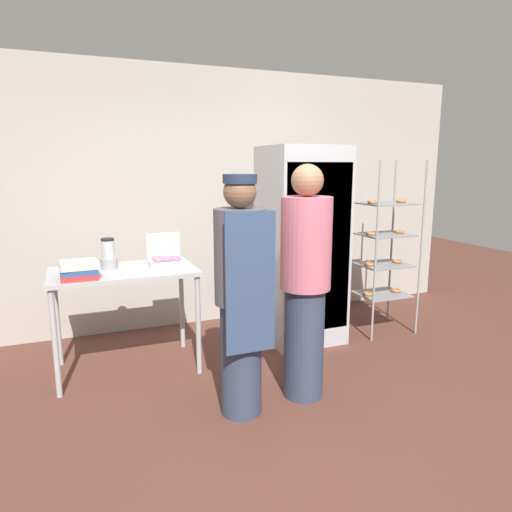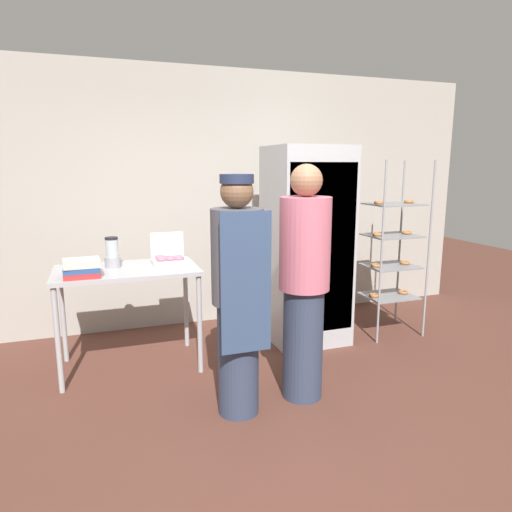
{
  "view_description": "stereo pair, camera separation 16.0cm",
  "coord_description": "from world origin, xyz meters",
  "views": [
    {
      "loc": [
        -1.37,
        -2.56,
        1.76
      ],
      "look_at": [
        -0.07,
        0.68,
        1.07
      ],
      "focal_mm": 32.0,
      "sensor_mm": 36.0,
      "label": 1
    },
    {
      "loc": [
        -1.22,
        -2.61,
        1.76
      ],
      "look_at": [
        -0.07,
        0.68,
        1.07
      ],
      "focal_mm": 32.0,
      "sensor_mm": 36.0,
      "label": 2
    }
  ],
  "objects": [
    {
      "name": "ground_plane",
      "position": [
        0.0,
        0.0,
        0.0
      ],
      "size": [
        14.0,
        14.0,
        0.0
      ],
      "primitive_type": "plane",
      "color": "brown"
    },
    {
      "name": "back_wall",
      "position": [
        0.0,
        2.39,
        1.39
      ],
      "size": [
        6.4,
        0.12,
        2.79
      ],
      "primitive_type": "cube",
      "color": "#ADA89E",
      "rests_on": "ground_plane"
    },
    {
      "name": "refrigerator",
      "position": [
        0.73,
        1.46,
        0.97
      ],
      "size": [
        0.74,
        0.75,
        1.95
      ],
      "color": "#ADAFB5",
      "rests_on": "ground_plane"
    },
    {
      "name": "baking_rack",
      "position": [
        1.64,
        1.33,
        0.89
      ],
      "size": [
        0.58,
        0.49,
        1.81
      ],
      "color": "#93969B",
      "rests_on": "ground_plane"
    },
    {
      "name": "prep_counter",
      "position": [
        -1.02,
        1.34,
        0.8
      ],
      "size": [
        1.19,
        0.71,
        0.9
      ],
      "color": "#ADAFB5",
      "rests_on": "ground_plane"
    },
    {
      "name": "donut_box",
      "position": [
        -0.65,
        1.38,
        0.95
      ],
      "size": [
        0.3,
        0.23,
        0.27
      ],
      "color": "white",
      "rests_on": "prep_counter"
    },
    {
      "name": "blender_pitcher",
      "position": [
        -1.13,
        1.43,
        1.01
      ],
      "size": [
        0.14,
        0.14,
        0.26
      ],
      "color": "#99999E",
      "rests_on": "prep_counter"
    },
    {
      "name": "binder_stack",
      "position": [
        -1.37,
        1.13,
        0.97
      ],
      "size": [
        0.29,
        0.24,
        0.14
      ],
      "color": "#B72D2D",
      "rests_on": "prep_counter"
    },
    {
      "name": "person_baker",
      "position": [
        -0.34,
        0.3,
        0.89
      ],
      "size": [
        0.36,
        0.38,
        1.7
      ],
      "color": "#333D56",
      "rests_on": "ground_plane"
    },
    {
      "name": "person_customer",
      "position": [
        0.19,
        0.36,
        0.9
      ],
      "size": [
        0.38,
        0.38,
        1.77
      ],
      "color": "#333D56",
      "rests_on": "ground_plane"
    }
  ]
}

